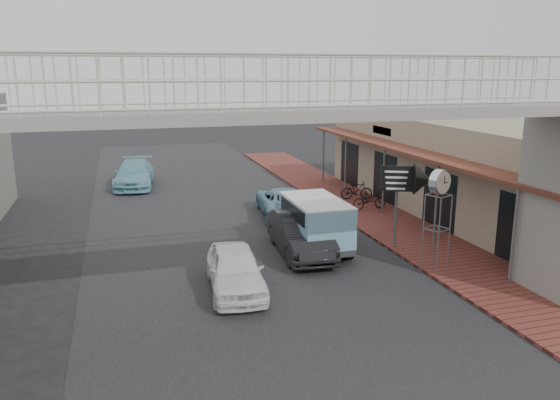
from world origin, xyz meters
TOP-DOWN VIEW (x-y plane):
  - ground at (0.00, 0.00)m, footprint 120.00×120.00m
  - road_strip at (0.00, 0.00)m, footprint 10.00×60.00m
  - sidewalk at (6.50, 3.00)m, footprint 3.00×40.00m
  - shophouse_row at (10.97, 4.00)m, footprint 7.20×18.00m
  - footbridge at (0.00, -4.00)m, footprint 16.40×2.40m
  - white_hatchback at (-0.78, -1.17)m, footprint 1.80×3.76m
  - dark_sedan at (1.97, 1.28)m, footprint 1.74×4.30m
  - angkot_curb at (2.91, 6.35)m, footprint 2.44×4.43m
  - angkot_far at (-2.95, 14.04)m, footprint 2.43×4.85m
  - angkot_van at (2.52, 1.53)m, footprint 1.74×3.75m
  - motorcycle_near at (6.67, 5.76)m, footprint 1.64×0.65m
  - motorcycle_far at (6.89, 7.60)m, footprint 1.53×0.84m
  - street_clock at (5.36, -1.49)m, footprint 0.80×0.77m
  - arrow_sign at (5.85, 0.45)m, footprint 1.76×1.20m

SIDE VIEW (x-z plane):
  - ground at x=0.00m, z-range 0.00..0.00m
  - road_strip at x=0.00m, z-range 0.00..0.01m
  - sidewalk at x=6.50m, z-range 0.00..0.10m
  - motorcycle_near at x=6.67m, z-range 0.10..0.95m
  - motorcycle_far at x=6.89m, z-range 0.10..0.98m
  - angkot_curb at x=2.91m, z-range 0.00..1.17m
  - white_hatchback at x=-0.78m, z-range 0.00..1.24m
  - angkot_far at x=-2.95m, z-range 0.00..1.35m
  - dark_sedan at x=1.97m, z-range 0.00..1.39m
  - angkot_van at x=2.52m, z-range 0.25..2.08m
  - shophouse_row at x=10.97m, z-range 0.01..4.01m
  - arrow_sign at x=5.85m, z-range 1.00..3.93m
  - street_clock at x=5.36m, z-range 1.12..4.21m
  - footbridge at x=0.00m, z-range 0.01..6.35m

